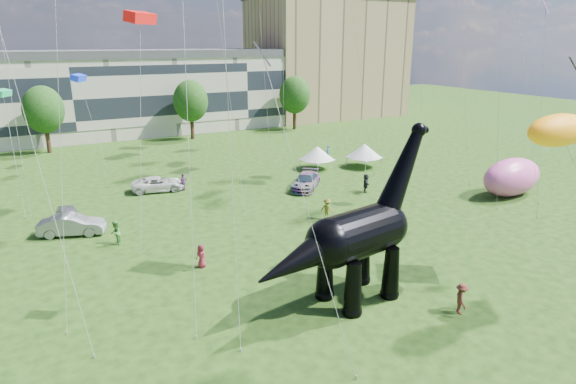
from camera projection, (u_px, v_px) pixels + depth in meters
name	position (u px, v px, depth m)	size (l,w,h in m)	color
ground	(354.00, 319.00, 26.13)	(220.00, 220.00, 0.00)	#16330C
terrace_row	(70.00, 99.00, 72.63)	(78.00, 11.00, 12.00)	beige
apartment_block	(327.00, 59.00, 95.52)	(28.00, 18.00, 22.00)	tan
tree_mid_left	(43.00, 106.00, 63.18)	(5.20, 5.20, 9.44)	#382314
tree_mid_right	(190.00, 98.00, 72.30)	(5.20, 5.20, 9.44)	#382314
tree_far_right	(295.00, 92.00, 80.50)	(5.20, 5.20, 9.44)	#382314
dinosaur_sculpture	(353.00, 239.00, 26.92)	(12.60, 4.24, 10.25)	black
car_silver	(68.00, 217.00, 39.25)	(1.76, 4.37, 1.49)	#B6B5BA
car_grey	(72.00, 225.00, 37.28)	(1.70, 4.89, 1.61)	gray
car_white	(158.00, 184.00, 48.27)	(2.41, 5.22, 1.45)	white
car_dark	(306.00, 181.00, 48.98)	(2.22, 5.46, 1.58)	#595960
gazebo_near	(317.00, 153.00, 56.19)	(4.77, 4.77, 2.72)	silver
gazebo_far	(364.00, 151.00, 57.11)	(4.84, 4.84, 2.81)	silver
inflatable_pink	(512.00, 177.00, 46.63)	(7.35, 3.67, 3.67)	#ED5CB0
visitors	(251.00, 215.00, 39.26)	(44.02, 34.89, 1.89)	#AA2A3F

